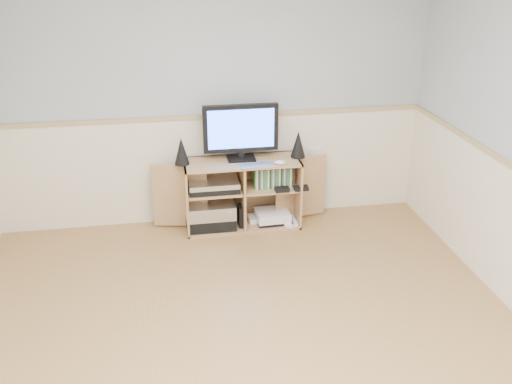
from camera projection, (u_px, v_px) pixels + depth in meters
room at (238, 189)px, 3.20m from camera, size 4.04×4.54×2.54m
media_cabinet at (241, 191)px, 5.36m from camera, size 1.66×0.40×0.65m
monitor at (241, 130)px, 5.11m from camera, size 0.68×0.18×0.51m
speaker_left at (181, 151)px, 5.07m from camera, size 0.13×0.13×0.25m
speaker_right at (298, 144)px, 5.23m from camera, size 0.14×0.14×0.25m
keyboard at (256, 165)px, 5.07m from camera, size 0.30×0.14×0.01m
mouse at (280, 162)px, 5.10m from camera, size 0.11×0.08×0.04m
av_components at (212, 206)px, 5.31m from camera, size 0.53×0.34×0.47m
game_consoles at (271, 217)px, 5.45m from camera, size 0.45×0.30×0.11m
game_cases at (273, 177)px, 5.28m from camera, size 0.36×0.13×0.19m
wall_outlet at (316, 154)px, 5.51m from camera, size 0.12×0.03×0.12m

